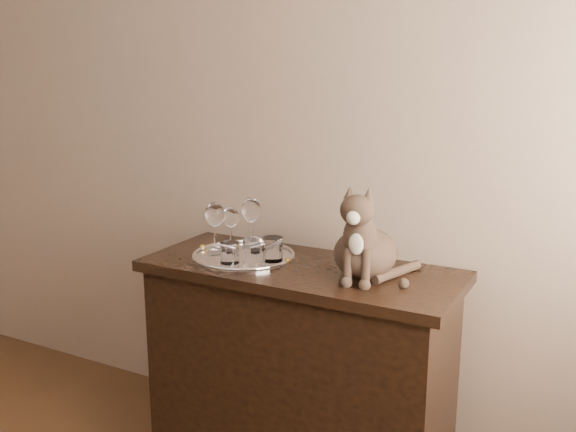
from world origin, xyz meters
name	(u,v)px	position (x,y,z in m)	size (l,w,h in m)	color
wall_back	(212,119)	(0.00, 2.25, 1.35)	(4.00, 0.10, 2.70)	tan
sideboard	(300,370)	(0.60, 1.94, 0.42)	(1.20, 0.50, 0.85)	black
tray	(244,257)	(0.36, 1.93, 0.85)	(0.40, 0.40, 0.01)	white
wine_glass_a	(231,228)	(0.27, 1.98, 0.95)	(0.07, 0.07, 0.18)	white
wine_glass_b	(251,224)	(0.34, 2.02, 0.96)	(0.08, 0.08, 0.21)	white
wine_glass_c	(215,228)	(0.24, 1.91, 0.96)	(0.08, 0.08, 0.21)	white
tumbler_a	(254,251)	(0.45, 1.86, 0.91)	(0.09, 0.09, 0.10)	white
tumbler_b	(230,253)	(0.36, 1.83, 0.90)	(0.07, 0.07, 0.08)	silver
tumbler_c	(272,249)	(0.49, 1.93, 0.90)	(0.08, 0.08, 0.09)	silver
cat	(366,229)	(0.86, 1.94, 1.02)	(0.34, 0.32, 0.35)	#4E402F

